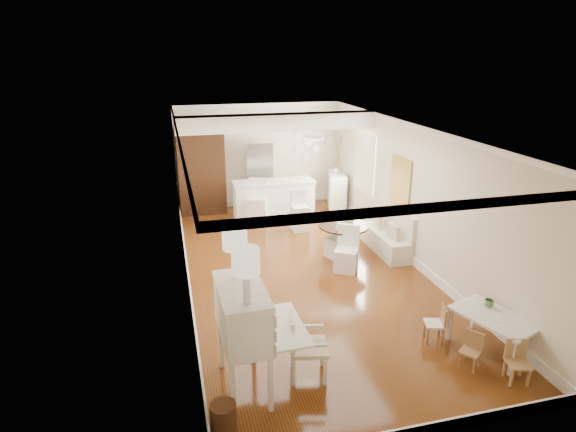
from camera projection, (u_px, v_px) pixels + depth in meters
name	position (u px, v px, depth m)	size (l,w,h in m)	color
room	(302.00, 169.00, 9.18)	(9.00, 9.04, 2.82)	brown
secretary_bureau	(243.00, 339.00, 6.02)	(1.13, 1.15, 1.45)	white
gustavian_armchair	(309.00, 346.00, 6.33)	(0.53, 0.53, 0.92)	silver
wicker_basket	(223.00, 416.00, 5.54)	(0.31, 0.31, 0.31)	#58331B
kids_table	(492.00, 333.00, 6.94)	(0.68, 1.13, 0.56)	silver
kids_chair_a	(471.00, 351.00, 6.56)	(0.25, 0.25, 0.52)	#A07248
kids_chair_b	(435.00, 323.00, 7.17)	(0.28, 0.28, 0.58)	#966B44
kids_chair_c	(518.00, 363.00, 6.27)	(0.28, 0.28, 0.58)	#A27C49
banquette	(387.00, 230.00, 10.29)	(0.52, 1.60, 0.98)	silver
dining_table	(343.00, 241.00, 10.09)	(1.03, 1.03, 0.70)	#412115
slip_chair_near	(347.00, 249.00, 9.40)	(0.43, 0.45, 0.90)	white
slip_chair_far	(338.00, 238.00, 10.01)	(0.42, 0.43, 0.88)	silver
breakfast_counter	(274.00, 201.00, 12.22)	(2.05, 0.65, 1.03)	white
bar_stool_left	(257.00, 203.00, 11.80)	(0.46, 0.46, 1.16)	white
bar_stool_right	(300.00, 211.00, 11.51)	(0.39, 0.39, 0.98)	silver
pantry_cabinet	(201.00, 170.00, 12.60)	(1.20, 0.60, 2.30)	#381E11
fridge	(272.00, 175.00, 13.10)	(0.75, 0.65, 1.80)	silver
sideboard	(337.00, 191.00, 13.19)	(0.45, 1.02, 0.98)	beige
pencil_cup	(489.00, 303.00, 7.07)	(0.14, 0.14, 0.11)	#538F55
branch_vase	(335.00, 170.00, 13.02)	(0.17, 0.17, 0.17)	white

